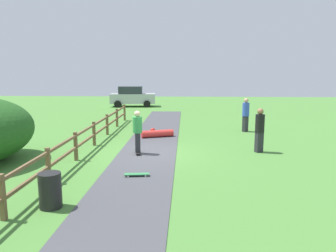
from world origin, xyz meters
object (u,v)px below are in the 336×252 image
at_px(skater_fallen, 157,133).
at_px(bystander_blue, 246,113).
at_px(trash_bin, 50,190).
at_px(parked_car_silver, 132,96).
at_px(skateboard_loose, 137,174).
at_px(bystander_black, 260,128).
at_px(skater_riding, 137,130).

relative_size(skater_fallen, bystander_blue, 0.89).
distance_m(trash_bin, bystander_blue, 12.78).
relative_size(skater_fallen, parked_car_silver, 0.39).
distance_m(skateboard_loose, bystander_blue, 9.71).
xyz_separation_m(trash_bin, parked_car_silver, (-1.66, 23.53, 0.51)).
bearing_deg(skateboard_loose, bystander_black, 37.26).
distance_m(trash_bin, skater_fallen, 9.21).
bearing_deg(bystander_black, trash_bin, -136.80).
height_order(skater_riding, bystander_black, bystander_black).
height_order(trash_bin, skateboard_loose, trash_bin).
xyz_separation_m(skater_riding, bystander_blue, (5.32, 5.36, 0.04)).
bearing_deg(bystander_blue, skater_riding, -134.77).
relative_size(skater_riding, skateboard_loose, 2.16).
height_order(trash_bin, parked_car_silver, parked_car_silver).
xyz_separation_m(skater_fallen, parked_car_silver, (-3.57, 14.52, 0.76)).
distance_m(skater_riding, bystander_blue, 7.55).
xyz_separation_m(skateboard_loose, parked_car_silver, (-3.47, 21.00, 0.87)).
distance_m(skater_fallen, bystander_black, 5.48).
bearing_deg(parked_car_silver, skater_fallen, -76.17).
xyz_separation_m(trash_bin, bystander_black, (6.47, 6.07, 0.59)).
bearing_deg(skateboard_loose, bystander_blue, 59.34).
xyz_separation_m(skater_fallen, bystander_black, (4.56, -2.93, 0.84)).
distance_m(trash_bin, skateboard_loose, 3.13).
relative_size(trash_bin, bystander_blue, 0.48).
xyz_separation_m(skateboard_loose, bystander_blue, (4.93, 8.31, 0.96)).
bearing_deg(bystander_black, skater_riding, -173.31).
distance_m(skater_riding, parked_car_silver, 18.30).
height_order(skater_riding, skateboard_loose, skater_riding).
relative_size(bystander_blue, bystander_black, 1.01).
distance_m(trash_bin, bystander_black, 8.89).
height_order(skater_riding, skater_fallen, skater_riding).
bearing_deg(skater_fallen, bystander_blue, 20.79).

